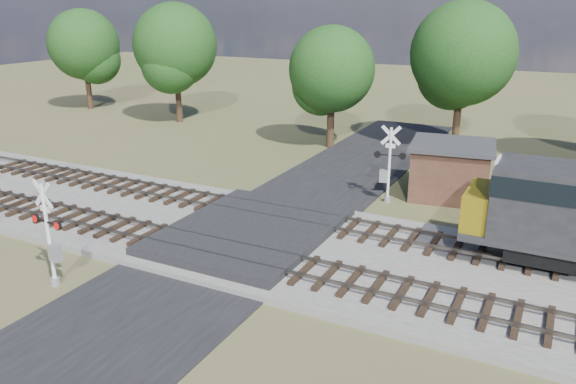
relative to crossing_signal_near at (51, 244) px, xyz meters
The scene contains 10 objects.
ground 8.40m from the crossing_signal_near, 57.31° to the left, with size 160.00×160.00×0.00m, color #49532C.
ballast_bed 16.31m from the crossing_signal_near, 27.17° to the left, with size 140.00×10.00×0.30m, color gray.
road 8.40m from the crossing_signal_near, 57.31° to the left, with size 7.00×60.00×0.08m, color black.
crossing_panel 8.76m from the crossing_signal_near, 59.10° to the left, with size 7.00×9.00×0.62m, color #262628.
track_near 9.12m from the crossing_signal_near, 33.02° to the left, with size 140.00×2.60×0.33m.
track_far 12.54m from the crossing_signal_near, 52.67° to the left, with size 140.00×2.60×0.33m.
crossing_signal_near is the anchor object (origin of this frame).
crossing_signal_far 17.56m from the crossing_signal_near, 61.09° to the left, with size 1.74×0.45×4.33m.
equipment_shed 21.31m from the crossing_signal_near, 57.64° to the left, with size 5.11×5.11×3.09m.
treeline 31.86m from the crossing_signal_near, 63.61° to the left, with size 84.59×10.97×11.96m.
Camera 1 is at (12.60, -20.36, 10.52)m, focal length 35.00 mm.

